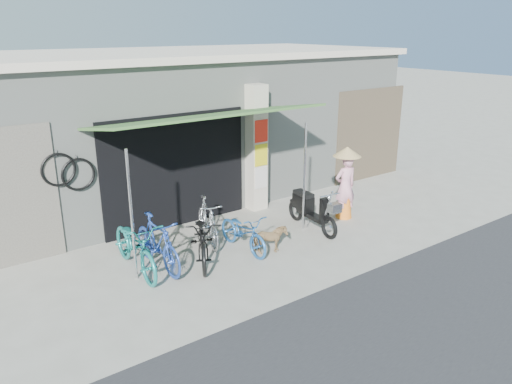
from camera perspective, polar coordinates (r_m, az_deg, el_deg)
ground at (r=10.04m, az=4.32°, el=-6.67°), size 80.00×80.00×0.00m
bicycle_shop at (r=13.58m, az=-9.64°, el=7.92°), size 12.30×5.30×3.66m
shop_pillar at (r=11.86m, az=-0.02°, el=5.01°), size 0.42×0.44×3.00m
awning at (r=10.04m, az=-5.42°, el=8.39°), size 4.60×1.88×2.72m
neighbour_right at (r=14.77m, az=12.85°, el=6.43°), size 2.60×0.06×2.60m
bike_teal at (r=9.24m, az=-13.62°, el=-5.99°), size 0.76×1.96×1.02m
bike_blue at (r=9.28m, az=-11.20°, el=-5.71°), size 0.52×1.70×1.02m
bike_black at (r=9.44m, az=-6.10°, el=-5.31°), size 1.37×1.86×0.93m
bike_silver at (r=10.24m, az=-5.58°, el=-3.31°), size 0.87×1.63×0.95m
bike_navy at (r=9.87m, az=-1.47°, el=-4.57°), size 0.54×1.51×0.79m
street_dog at (r=9.78m, az=1.53°, el=-5.48°), size 0.74×0.52×0.57m
moped at (r=10.96m, az=6.28°, el=-2.01°), size 0.49×1.73×0.98m
nun at (r=11.60m, az=10.18°, el=1.03°), size 0.64×0.64×1.69m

